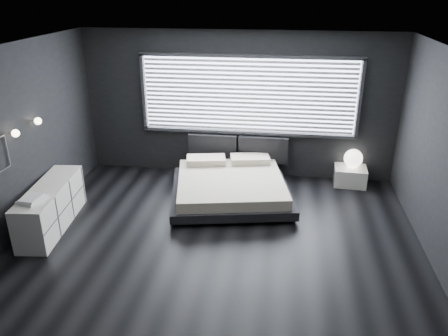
# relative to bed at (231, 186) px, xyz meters

# --- Properties ---
(room) EXTENTS (6.04, 6.00, 2.80)m
(room) POSITION_rel_bed_xyz_m (-0.01, -1.59, 1.15)
(room) COLOR black
(room) RESTS_ON ground
(window) EXTENTS (4.14, 0.09, 1.52)m
(window) POSITION_rel_bed_xyz_m (0.19, 1.11, 1.36)
(window) COLOR white
(window) RESTS_ON ground
(headboard) EXTENTS (1.96, 0.16, 0.52)m
(headboard) POSITION_rel_bed_xyz_m (0.01, 1.05, 0.32)
(headboard) COLOR black
(headboard) RESTS_ON ground
(sconce_near) EXTENTS (0.18, 0.11, 0.11)m
(sconce_near) POSITION_rel_bed_xyz_m (-2.89, -1.54, 1.35)
(sconce_near) COLOR silver
(sconce_near) RESTS_ON ground
(sconce_far) EXTENTS (0.18, 0.11, 0.11)m
(sconce_far) POSITION_rel_bed_xyz_m (-2.89, -0.94, 1.35)
(sconce_far) COLOR silver
(sconce_far) RESTS_ON ground
(bed) EXTENTS (2.40, 2.32, 0.53)m
(bed) POSITION_rel_bed_xyz_m (0.00, 0.00, 0.00)
(bed) COLOR black
(bed) RESTS_ON ground
(nightstand) EXTENTS (0.62, 0.52, 0.34)m
(nightstand) POSITION_rel_bed_xyz_m (2.18, 0.91, -0.07)
(nightstand) COLOR white
(nightstand) RESTS_ON ground
(orb_lamp) EXTENTS (0.35, 0.35, 0.35)m
(orb_lamp) POSITION_rel_bed_xyz_m (2.21, 0.96, 0.27)
(orb_lamp) COLOR white
(orb_lamp) RESTS_ON nightstand
(dresser) EXTENTS (0.66, 1.75, 0.69)m
(dresser) POSITION_rel_bed_xyz_m (-2.66, -1.35, 0.10)
(dresser) COLOR white
(dresser) RESTS_ON ground
(book_stack) EXTENTS (0.34, 0.41, 0.08)m
(book_stack) POSITION_rel_bed_xyz_m (-2.64, -1.83, 0.47)
(book_stack) COLOR silver
(book_stack) RESTS_ON dresser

